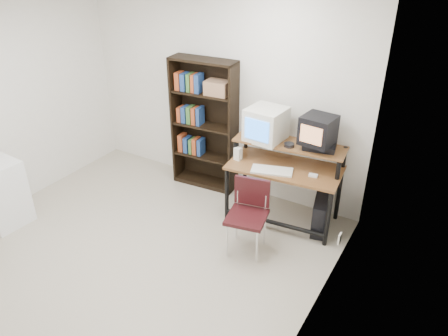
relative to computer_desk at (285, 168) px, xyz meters
The scene contains 18 objects.
floor 2.09m from the computer_desk, 125.50° to the right, with size 4.00×4.00×0.01m, color #B5AC96.
ceiling 2.73m from the computer_desk, 125.50° to the right, with size 4.00×4.00×0.01m, color white.
back_wall 1.35m from the computer_desk, 160.66° to the left, with size 4.00×0.01×2.60m, color silver.
right_wall 1.91m from the computer_desk, 61.77° to the right, with size 0.01×4.00×2.60m, color silver.
computer_desk is the anchor object (origin of this frame).
crt_monitor 0.56m from the computer_desk, 167.41° to the left, with size 0.44×0.45×0.39m.
vcr 0.48m from the computer_desk, 23.52° to the left, with size 0.36×0.26×0.08m, color black.
crt_tv 0.61m from the computer_desk, 21.10° to the left, with size 0.38×0.38×0.33m.
cd_spindle 0.30m from the computer_desk, 39.55° to the left, with size 0.12×0.12×0.05m, color #26262B.
keyboard 0.22m from the computer_desk, 110.99° to the right, with size 0.47×0.21×0.04m, color silver.
mousepad 0.38m from the computer_desk, 10.38° to the right, with size 0.22×0.18×0.01m, color black.
mouse 0.38m from the computer_desk, 11.57° to the right, with size 0.10×0.06×0.03m, color white.
desk_speaker 0.59m from the computer_desk, 165.31° to the right, with size 0.08×0.07×0.17m, color silver.
pc_tower 0.70m from the computer_desk, ahead, with size 0.20×0.45×0.42m, color black.
school_chair 0.75m from the computer_desk, 98.02° to the right, with size 0.49×0.49×0.83m.
bookshelf 1.33m from the computer_desk, 168.70° to the left, with size 0.91×0.36×1.77m.
mini_fridge 3.40m from the computer_desk, 147.73° to the right, with size 0.50×0.52×0.81m.
wall_outlet 1.04m from the computer_desk, 27.96° to the right, with size 0.02×0.08×0.12m, color beige.
Camera 1 is at (2.82, -2.65, 3.15)m, focal length 35.00 mm.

